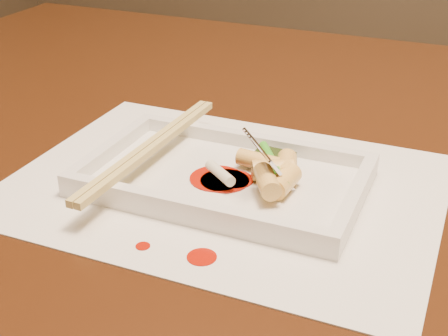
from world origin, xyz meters
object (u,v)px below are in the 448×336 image
at_px(table, 312,225).
at_px(plate_base, 224,181).
at_px(chopstick_a, 147,146).
at_px(fork, 306,109).
at_px(placemat, 224,185).

relative_size(table, plate_base, 5.38).
distance_m(chopstick_a, fork, 0.16).
relative_size(table, fork, 10.00).
bearing_deg(chopstick_a, placemat, 0.00).
relative_size(plate_base, fork, 1.86).
height_order(placemat, fork, fork).
height_order(table, fork, fork).
distance_m(placemat, plate_base, 0.00).
distance_m(table, plate_base, 0.17).
distance_m(table, placemat, 0.17).
xyz_separation_m(placemat, fork, (0.07, 0.02, 0.08)).
bearing_deg(fork, plate_base, -165.58).
height_order(table, plate_base, plate_base).
bearing_deg(chopstick_a, fork, 6.75).
distance_m(placemat, fork, 0.11).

